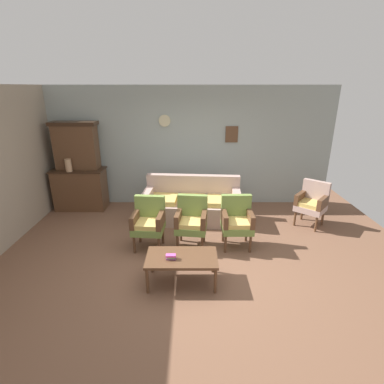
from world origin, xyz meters
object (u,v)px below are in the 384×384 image
(book_stack_on_table, at_px, (171,257))
(vase_on_cabinet, at_px, (69,165))
(armchair_row_middle, at_px, (237,220))
(wingback_chair_by_fireplace, at_px, (312,202))
(floral_couch, at_px, (192,205))
(side_cabinet, at_px, (81,189))
(armchair_near_cabinet, at_px, (192,220))
(coffee_table, at_px, (182,259))
(armchair_by_doorway, at_px, (149,221))

(book_stack_on_table, bearing_deg, vase_on_cabinet, 132.09)
(armchair_row_middle, bearing_deg, wingback_chair_by_fireplace, 27.07)
(vase_on_cabinet, height_order, floral_couch, vase_on_cabinet)
(vase_on_cabinet, bearing_deg, side_cabinet, 53.88)
(side_cabinet, relative_size, floral_couch, 0.57)
(side_cabinet, height_order, book_stack_on_table, side_cabinet)
(armchair_near_cabinet, height_order, wingback_chair_by_fireplace, same)
(armchair_near_cabinet, bearing_deg, book_stack_on_table, -104.36)
(wingback_chair_by_fireplace, bearing_deg, armchair_near_cabinet, -160.92)
(armchair_near_cabinet, relative_size, book_stack_on_table, 6.59)
(floral_couch, height_order, coffee_table, floral_couch)
(armchair_by_doorway, bearing_deg, armchair_near_cabinet, 3.01)
(side_cabinet, distance_m, armchair_row_middle, 3.72)
(vase_on_cabinet, relative_size, armchair_near_cabinet, 0.30)
(side_cabinet, height_order, armchair_row_middle, side_cabinet)
(vase_on_cabinet, bearing_deg, armchair_near_cabinet, -29.95)
(coffee_table, xyz_separation_m, book_stack_on_table, (-0.15, -0.06, 0.08))
(armchair_by_doorway, distance_m, book_stack_on_table, 1.15)
(side_cabinet, relative_size, armchair_by_doorway, 1.28)
(armchair_near_cabinet, xyz_separation_m, wingback_chair_by_fireplace, (2.40, 0.83, 0.00))
(floral_couch, xyz_separation_m, coffee_table, (-0.15, -2.12, 0.05))
(side_cabinet, bearing_deg, armchair_row_middle, -27.16)
(armchair_by_doorway, xyz_separation_m, book_stack_on_table, (0.45, -1.06, -0.04))
(side_cabinet, distance_m, armchair_near_cabinet, 3.05)
(side_cabinet, bearing_deg, armchair_near_cabinet, -33.94)
(wingback_chair_by_fireplace, bearing_deg, book_stack_on_table, -144.28)
(floral_couch, bearing_deg, armchair_by_doorway, -123.63)
(floral_couch, height_order, armchair_near_cabinet, same)
(coffee_table, bearing_deg, book_stack_on_table, -156.22)
(armchair_near_cabinet, height_order, coffee_table, armchair_near_cabinet)
(wingback_chair_by_fireplace, bearing_deg, vase_on_cabinet, 172.14)
(armchair_near_cabinet, bearing_deg, side_cabinet, 146.06)
(armchair_near_cabinet, height_order, book_stack_on_table, armchair_near_cabinet)
(floral_couch, xyz_separation_m, armchair_row_middle, (0.77, -1.08, 0.17))
(armchair_near_cabinet, relative_size, wingback_chair_by_fireplace, 1.00)
(vase_on_cabinet, xyz_separation_m, armchair_row_middle, (3.44, -1.53, -0.57))
(armchair_row_middle, xyz_separation_m, book_stack_on_table, (-1.06, -1.10, -0.04))
(armchair_row_middle, bearing_deg, armchair_by_doorway, -178.43)
(vase_on_cabinet, xyz_separation_m, armchair_by_doorway, (1.92, -1.57, -0.57))
(side_cabinet, xyz_separation_m, coffee_table, (2.39, -2.74, -0.09))
(side_cabinet, relative_size, armchair_near_cabinet, 1.28)
(wingback_chair_by_fireplace, relative_size, coffee_table, 0.90)
(vase_on_cabinet, bearing_deg, floral_couch, -9.54)
(armchair_by_doorway, relative_size, armchair_near_cabinet, 1.00)
(vase_on_cabinet, height_order, coffee_table, vase_on_cabinet)
(coffee_table, bearing_deg, floral_couch, 86.02)
(floral_couch, relative_size, book_stack_on_table, 14.88)
(armchair_row_middle, relative_size, coffee_table, 0.90)
(wingback_chair_by_fireplace, bearing_deg, armchair_row_middle, -152.93)
(armchair_near_cabinet, bearing_deg, armchair_by_doorway, -176.99)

